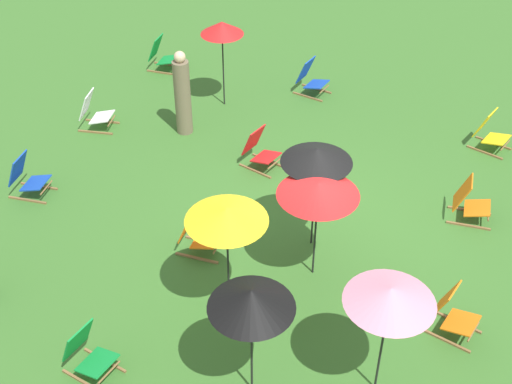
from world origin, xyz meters
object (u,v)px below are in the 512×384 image
(deckchair_7, at_px, (469,202))
(deckchair_10, at_px, (452,313))
(deckchair_5, at_px, (162,55))
(umbrella_4, at_px, (226,215))
(deckchair_4, at_px, (260,150))
(umbrella_2, at_px, (317,156))
(umbrella_3, at_px, (251,299))
(person_0, at_px, (183,95))
(deckchair_0, at_px, (490,132))
(deckchair_6, at_px, (94,112))
(deckchair_11, at_px, (27,177))
(deckchair_9, at_px, (88,353))
(deckchair_8, at_px, (198,233))
(umbrella_1, at_px, (318,189))
(umbrella_0, at_px, (390,295))
(umbrella_5, at_px, (222,28))
(deckchair_2, at_px, (311,79))

(deckchair_7, distance_m, deckchair_10, 2.74)
(deckchair_5, relative_size, umbrella_4, 0.42)
(deckchair_4, xyz_separation_m, umbrella_2, (-1.70, -1.74, 1.44))
(deckchair_10, distance_m, umbrella_3, 3.38)
(person_0, bearing_deg, deckchair_10, -34.22)
(deckchair_5, height_order, person_0, person_0)
(deckchair_4, distance_m, person_0, 2.07)
(deckchair_0, relative_size, deckchair_6, 0.99)
(deckchair_11, bearing_deg, umbrella_4, -113.08)
(deckchair_6, xyz_separation_m, person_0, (0.65, -1.79, 0.50))
(deckchair_7, distance_m, deckchair_9, 6.89)
(person_0, bearing_deg, deckchair_5, 122.62)
(deckchair_8, relative_size, umbrella_4, 0.42)
(deckchair_4, distance_m, deckchair_6, 3.75)
(deckchair_5, xyz_separation_m, umbrella_4, (-6.38, -4.97, 1.50))
(deckchair_9, distance_m, umbrella_1, 4.00)
(deckchair_6, xyz_separation_m, deckchair_11, (-2.43, -0.23, 0.00))
(deckchair_5, relative_size, umbrella_0, 0.43)
(deckchair_9, bearing_deg, umbrella_2, -18.93)
(deckchair_0, height_order, umbrella_0, umbrella_0)
(deckchair_11, bearing_deg, deckchair_6, -4.99)
(deckchair_9, height_order, umbrella_1, umbrella_1)
(umbrella_3, bearing_deg, deckchair_6, 51.25)
(umbrella_3, bearing_deg, umbrella_1, 1.23)
(umbrella_0, relative_size, umbrella_2, 0.99)
(deckchair_9, xyz_separation_m, umbrella_1, (3.12, -2.12, 1.33))
(deckchair_11, bearing_deg, person_0, -37.28)
(umbrella_1, height_order, umbrella_5, umbrella_5)
(deckchair_5, bearing_deg, umbrella_0, -140.33)
(deckchair_9, height_order, umbrella_4, umbrella_4)
(deckchair_9, xyz_separation_m, umbrella_5, (7.33, 1.60, 1.45))
(deckchair_5, height_order, umbrella_0, umbrella_0)
(umbrella_0, bearing_deg, deckchair_6, 61.68)
(deckchair_0, xyz_separation_m, umbrella_5, (-0.66, 5.66, 1.45))
(umbrella_2, bearing_deg, deckchair_4, 45.64)
(deckchair_4, distance_m, umbrella_2, 2.82)
(deckchair_2, xyz_separation_m, umbrella_2, (-4.82, -1.87, 1.44))
(deckchair_2, distance_m, umbrella_0, 8.25)
(deckchair_2, bearing_deg, deckchair_11, 156.88)
(deckchair_6, bearing_deg, umbrella_1, -125.73)
(deckchair_4, bearing_deg, deckchair_2, 14.26)
(deckchair_0, distance_m, umbrella_5, 5.88)
(deckchair_7, bearing_deg, umbrella_1, 131.85)
(deckchair_0, height_order, umbrella_5, umbrella_5)
(deckchair_0, relative_size, deckchair_11, 1.02)
(umbrella_1, distance_m, person_0, 4.95)
(deckchair_0, distance_m, umbrella_2, 4.97)
(umbrella_4, bearing_deg, deckchair_10, -72.76)
(deckchair_0, distance_m, deckchair_5, 7.78)
(deckchair_11, bearing_deg, deckchair_9, -140.53)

